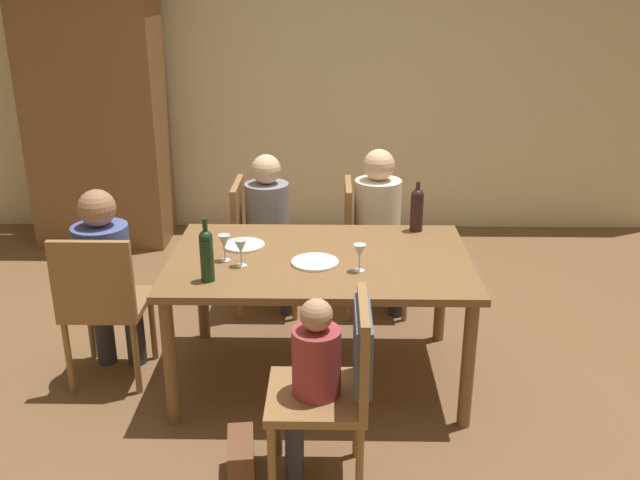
{
  "coord_description": "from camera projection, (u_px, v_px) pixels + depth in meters",
  "views": [
    {
      "loc": [
        0.06,
        -3.6,
        2.21
      ],
      "look_at": [
        0.0,
        0.0,
        0.86
      ],
      "focal_mm": 39.44,
      "sensor_mm": 36.0,
      "label": 1
    }
  ],
  "objects": [
    {
      "name": "chair_far_right",
      "position": [
        364.0,
        238.0,
        4.82
      ],
      "size": [
        0.44,
        0.44,
        0.92
      ],
      "rotation": [
        0.0,
        0.0,
        -1.57
      ],
      "color": "olive",
      "rests_on": "ground_plane"
    },
    {
      "name": "wine_bottle_dark_red",
      "position": [
        207.0,
        254.0,
        3.53
      ],
      "size": [
        0.07,
        0.07,
        0.33
      ],
      "color": "#19381E",
      "rests_on": "dining_table"
    },
    {
      "name": "chair_near",
      "position": [
        345.0,
        370.0,
        3.08
      ],
      "size": [
        0.46,
        0.44,
        0.92
      ],
      "rotation": [
        0.0,
        0.0,
        1.57
      ],
      "color": "olive",
      "rests_on": "ground_plane"
    },
    {
      "name": "dinner_plate_host",
      "position": [
        244.0,
        245.0,
        4.03
      ],
      "size": [
        0.24,
        0.24,
        0.01
      ],
      "primitive_type": "cylinder",
      "color": "white",
      "rests_on": "dining_table"
    },
    {
      "name": "armoire_cabinet",
      "position": [
        97.0,
        117.0,
        5.94
      ],
      "size": [
        1.18,
        0.62,
        2.18
      ],
      "color": "brown",
      "rests_on": "ground_plane"
    },
    {
      "name": "chair_far_left",
      "position": [
        255.0,
        237.0,
        4.83
      ],
      "size": [
        0.44,
        0.44,
        0.92
      ],
      "rotation": [
        0.0,
        0.0,
        -1.57
      ],
      "color": "olive",
      "rests_on": "ground_plane"
    },
    {
      "name": "person_man_bearded",
      "position": [
        106.0,
        270.0,
        3.96
      ],
      "size": [
        0.31,
        0.36,
        1.14
      ],
      "color": "#33333D",
      "rests_on": "ground_plane"
    },
    {
      "name": "dinner_plate_guest_left",
      "position": [
        315.0,
        262.0,
        3.79
      ],
      "size": [
        0.26,
        0.26,
        0.01
      ],
      "primitive_type": "cylinder",
      "color": "white",
      "rests_on": "dining_table"
    },
    {
      "name": "wine_glass_near_left",
      "position": [
        241.0,
        247.0,
        3.73
      ],
      "size": [
        0.07,
        0.07,
        0.15
      ],
      "color": "silver",
      "rests_on": "dining_table"
    },
    {
      "name": "dining_table",
      "position": [
        320.0,
        271.0,
        3.91
      ],
      "size": [
        1.66,
        1.08,
        0.76
      ],
      "color": "brown",
      "rests_on": "ground_plane"
    },
    {
      "name": "wine_glass_centre",
      "position": [
        224.0,
        242.0,
        3.8
      ],
      "size": [
        0.07,
        0.07,
        0.15
      ],
      "color": "silver",
      "rests_on": "dining_table"
    },
    {
      "name": "ground_plane",
      "position": [
        320.0,
        376.0,
        4.15
      ],
      "size": [
        10.0,
        10.0,
        0.0
      ],
      "primitive_type": "plane",
      "color": "brown"
    },
    {
      "name": "person_child_small",
      "position": [
        311.0,
        377.0,
        3.09
      ],
      "size": [
        0.25,
        0.22,
        0.94
      ],
      "rotation": [
        0.0,
        0.0,
        1.57
      ],
      "color": "#33333D",
      "rests_on": "ground_plane"
    },
    {
      "name": "person_man_guest",
      "position": [
        381.0,
        220.0,
        4.77
      ],
      "size": [
        0.36,
        0.31,
        1.15
      ],
      "rotation": [
        0.0,
        0.0,
        -1.57
      ],
      "color": "#33333D",
      "rests_on": "ground_plane"
    },
    {
      "name": "wine_glass_near_right",
      "position": [
        360.0,
        252.0,
        3.66
      ],
      "size": [
        0.07,
        0.07,
        0.15
      ],
      "color": "silver",
      "rests_on": "dining_table"
    },
    {
      "name": "handbag",
      "position": [
        241.0,
        460.0,
        3.26
      ],
      "size": [
        0.15,
        0.29,
        0.22
      ],
      "primitive_type": "cube",
      "rotation": [
        0.0,
        0.0,
        1.69
      ],
      "color": "brown",
      "rests_on": "ground_plane"
    },
    {
      "name": "person_woman_host",
      "position": [
        271.0,
        222.0,
        4.79
      ],
      "size": [
        0.34,
        0.3,
        1.11
      ],
      "rotation": [
        0.0,
        0.0,
        -1.57
      ],
      "color": "#33333D",
      "rests_on": "ground_plane"
    },
    {
      "name": "wine_bottle_tall_green",
      "position": [
        417.0,
        208.0,
        4.24
      ],
      "size": [
        0.08,
        0.08,
        0.31
      ],
      "color": "black",
      "rests_on": "dining_table"
    },
    {
      "name": "chair_left_end",
      "position": [
        102.0,
        299.0,
        3.9
      ],
      "size": [
        0.44,
        0.44,
        0.92
      ],
      "color": "olive",
      "rests_on": "ground_plane"
    },
    {
      "name": "rear_room_partition",
      "position": [
        325.0,
        80.0,
        6.24
      ],
      "size": [
        6.4,
        0.12,
        2.7
      ],
      "primitive_type": "cube",
      "color": "beige",
      "rests_on": "ground_plane"
    }
  ]
}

